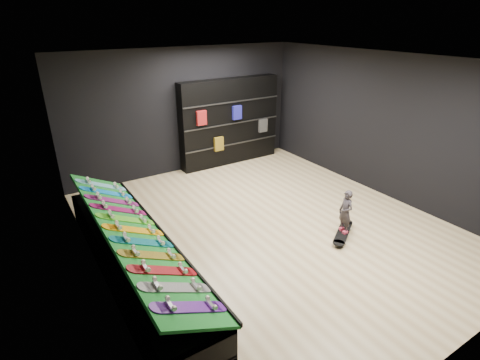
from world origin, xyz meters
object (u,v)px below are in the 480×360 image
display_rack (134,259)px  back_shelving (230,122)px  floor_skateboard (343,233)px  child (345,220)px

display_rack → back_shelving: (3.72, 3.32, 0.86)m
floor_skateboard → child: 0.28m
display_rack → floor_skateboard: 3.63m
back_shelving → floor_skateboard: size_ratio=2.82×
display_rack → back_shelving: back_shelving is taller
display_rack → back_shelving: 5.06m
display_rack → child: size_ratio=9.34×
back_shelving → child: size_ratio=5.74×
back_shelving → floor_skateboard: bearing=-93.1°
floor_skateboard → back_shelving: bearing=54.4°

